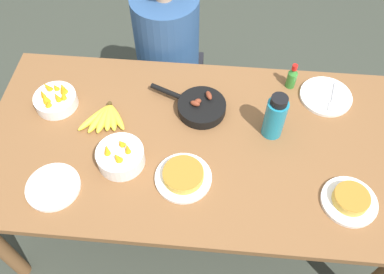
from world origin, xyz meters
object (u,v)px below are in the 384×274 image
object	(u,v)px
water_bottle	(275,117)
hot_sauce_bottle	(292,77)
empty_plate_near_front	(53,187)
skillet	(200,107)
fruit_bowl_mango	(56,99)
empty_plate_far_left	(326,96)
frittata_plate_center	(183,176)
banana_bunch	(106,117)
person_figure	(168,64)
fruit_bowl_citrus	(121,156)
frittata_plate_side	(350,200)

from	to	relation	value
water_bottle	hot_sauce_bottle	distance (m)	0.31
empty_plate_near_front	water_bottle	xyz separation A→B (m)	(0.88, 0.36, 0.10)
skillet	fruit_bowl_mango	size ratio (longest dim) A/B	1.86
empty_plate_near_front	fruit_bowl_mango	bearing A→B (deg)	103.98
skillet	empty_plate_far_left	xyz separation A→B (m)	(0.58, 0.13, -0.02)
skillet	frittata_plate_center	xyz separation A→B (m)	(-0.04, -0.36, -0.00)
skillet	water_bottle	world-z (taller)	water_bottle
banana_bunch	hot_sauce_bottle	world-z (taller)	hot_sauce_bottle
water_bottle	person_figure	bearing A→B (deg)	131.41
hot_sauce_bottle	fruit_bowl_citrus	bearing A→B (deg)	-145.42
fruit_bowl_mango	frittata_plate_center	bearing A→B (deg)	-28.71
skillet	fruit_bowl_mango	distance (m)	0.66
empty_plate_near_front	person_figure	world-z (taller)	person_figure
water_bottle	skillet	bearing A→B (deg)	163.93
fruit_bowl_citrus	empty_plate_far_left	bearing A→B (deg)	26.26
empty_plate_near_front	fruit_bowl_mango	world-z (taller)	fruit_bowl_mango
frittata_plate_side	person_figure	size ratio (longest dim) A/B	0.19
frittata_plate_side	fruit_bowl_mango	xyz separation A→B (m)	(-1.28, 0.39, 0.02)
frittata_plate_center	hot_sauce_bottle	xyz separation A→B (m)	(0.46, 0.56, 0.04)
empty_plate_far_left	fruit_bowl_mango	bearing A→B (deg)	-172.86
banana_bunch	fruit_bowl_citrus	world-z (taller)	fruit_bowl_citrus
fruit_bowl_mango	water_bottle	bearing A→B (deg)	-4.06
banana_bunch	empty_plate_far_left	size ratio (longest dim) A/B	0.93
empty_plate_near_front	fruit_bowl_citrus	distance (m)	0.29
frittata_plate_side	empty_plate_near_front	xyz separation A→B (m)	(-1.17, -0.04, -0.01)
frittata_plate_center	hot_sauce_bottle	bearing A→B (deg)	50.59
frittata_plate_center	water_bottle	world-z (taller)	water_bottle
frittata_plate_center	person_figure	xyz separation A→B (m)	(-0.18, 0.89, -0.26)
empty_plate_far_left	fruit_bowl_citrus	size ratio (longest dim) A/B	1.23
banana_bunch	fruit_bowl_citrus	size ratio (longest dim) A/B	1.14
banana_bunch	empty_plate_near_front	world-z (taller)	banana_bunch
person_figure	banana_bunch	bearing A→B (deg)	-107.55
fruit_bowl_mango	empty_plate_near_front	bearing A→B (deg)	-76.02
banana_bunch	fruit_bowl_citrus	xyz separation A→B (m)	(0.11, -0.21, 0.02)
fruit_bowl_citrus	person_figure	world-z (taller)	person_figure
hot_sauce_bottle	frittata_plate_center	bearing A→B (deg)	-129.41
empty_plate_far_left	fruit_bowl_mango	distance (m)	1.25
water_bottle	frittata_plate_side	bearing A→B (deg)	-47.24
skillet	frittata_plate_center	world-z (taller)	skillet
frittata_plate_center	water_bottle	bearing A→B (deg)	36.79
hot_sauce_bottle	person_figure	world-z (taller)	person_figure
banana_bunch	empty_plate_far_left	world-z (taller)	banana_bunch
skillet	empty_plate_near_front	distance (m)	0.72
frittata_plate_center	water_bottle	xyz separation A→B (m)	(0.36, 0.27, 0.08)
empty_plate_far_left	person_figure	world-z (taller)	person_figure
fruit_bowl_citrus	person_figure	size ratio (longest dim) A/B	0.17
empty_plate_far_left	water_bottle	bearing A→B (deg)	-139.04
frittata_plate_side	empty_plate_far_left	distance (m)	0.54
frittata_plate_side	fruit_bowl_citrus	bearing A→B (deg)	173.42
fruit_bowl_citrus	person_figure	bearing A→B (deg)	84.32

